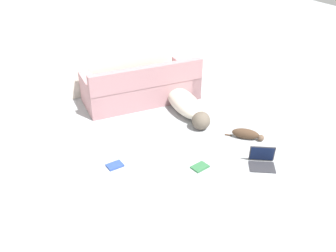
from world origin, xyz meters
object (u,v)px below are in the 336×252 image
book_blue (115,165)px  book_green (200,167)px  couch (142,87)px  laptop_open (262,159)px  cat (247,134)px  dog (186,104)px

book_blue → book_green: 1.18m
couch → laptop_open: couch is taller
book_blue → cat: bearing=-8.3°
book_green → dog: bearing=66.3°
laptop_open → book_blue: 2.04m
dog → book_green: size_ratio=6.72×
cat → book_blue: cat is taller
cat → book_blue: 2.08m
dog → book_blue: 1.88m
laptop_open → couch: bearing=137.5°
cat → book_green: 1.08m
dog → book_blue: (-1.66, -0.87, -0.15)m
book_green → couch: bearing=85.7°
cat → book_blue: size_ratio=2.06×
cat → book_green: (-1.04, -0.29, -0.07)m
couch → laptop_open: bearing=107.9°
dog → couch: bearing=-143.3°
couch → cat: 2.16m
cat → book_blue: bearing=-142.6°
couch → book_blue: couch is taller
couch → book_blue: (-1.19, -1.67, -0.25)m
laptop_open → dog: bearing=129.0°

